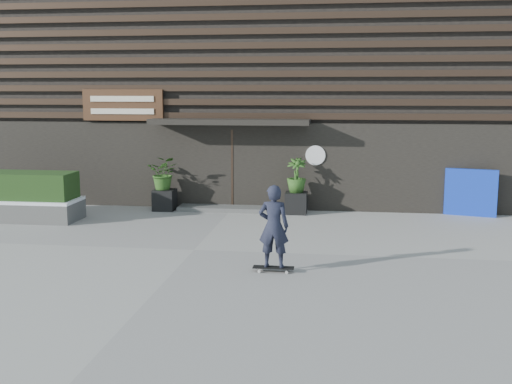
# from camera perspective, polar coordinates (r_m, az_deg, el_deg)

# --- Properties ---
(ground) EXTENTS (80.00, 80.00, 0.00)m
(ground) POSITION_cam_1_polar(r_m,az_deg,el_deg) (13.61, -5.69, -5.28)
(ground) COLOR #9D9B95
(ground) RESTS_ON ground
(entrance_step) EXTENTS (3.00, 0.80, 0.12)m
(entrance_step) POSITION_cam_1_polar(r_m,az_deg,el_deg) (18.00, -2.32, -1.50)
(entrance_step) COLOR #4D4E4B
(entrance_step) RESTS_ON ground
(planter_pot_left) EXTENTS (0.60, 0.60, 0.60)m
(planter_pot_left) POSITION_cam_1_polar(r_m,az_deg,el_deg) (18.19, -8.34, -0.71)
(planter_pot_left) COLOR black
(planter_pot_left) RESTS_ON ground
(bamboo_left) EXTENTS (0.86, 0.75, 0.96)m
(bamboo_left) POSITION_cam_1_polar(r_m,az_deg,el_deg) (18.07, -8.40, 1.73)
(bamboo_left) COLOR #2D591E
(bamboo_left) RESTS_ON planter_pot_left
(planter_pot_right) EXTENTS (0.60, 0.60, 0.60)m
(planter_pot_right) POSITION_cam_1_polar(r_m,az_deg,el_deg) (17.53, 3.69, -1.00)
(planter_pot_right) COLOR black
(planter_pot_right) RESTS_ON ground
(bamboo_right) EXTENTS (0.54, 0.54, 0.96)m
(bamboo_right) POSITION_cam_1_polar(r_m,az_deg,el_deg) (17.41, 3.71, 1.53)
(bamboo_right) COLOR #2D591E
(bamboo_right) RESTS_ON planter_pot_right
(raised_bed) EXTENTS (3.50, 1.20, 0.50)m
(raised_bed) POSITION_cam_1_polar(r_m,az_deg,el_deg) (17.89, -21.18, -1.56)
(raised_bed) COLOR #4A4A48
(raised_bed) RESTS_ON ground
(snow_layer) EXTENTS (3.50, 1.20, 0.08)m
(snow_layer) POSITION_cam_1_polar(r_m,az_deg,el_deg) (17.84, -21.23, -0.64)
(snow_layer) COLOR white
(snow_layer) RESTS_ON raised_bed
(hedge) EXTENTS (3.30, 1.00, 0.70)m
(hedge) POSITION_cam_1_polar(r_m,az_deg,el_deg) (17.79, -21.30, 0.59)
(hedge) COLOR #1B3613
(hedge) RESTS_ON snow_layer
(blue_tarp) EXTENTS (1.37, 0.46, 1.30)m
(blue_tarp) POSITION_cam_1_polar(r_m,az_deg,el_deg) (18.09, 19.02, -0.05)
(blue_tarp) COLOR #0D2AAE
(blue_tarp) RESTS_ON ground
(building) EXTENTS (18.00, 11.00, 8.00)m
(building) POSITION_cam_1_polar(r_m,az_deg,el_deg) (22.99, -0.04, 10.65)
(building) COLOR black
(building) RESTS_ON ground
(skateboarder) EXTENTS (0.78, 0.40, 1.67)m
(skateboarder) POSITION_cam_1_polar(r_m,az_deg,el_deg) (11.73, 1.62, -3.19)
(skateboarder) COLOR black
(skateboarder) RESTS_ON ground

